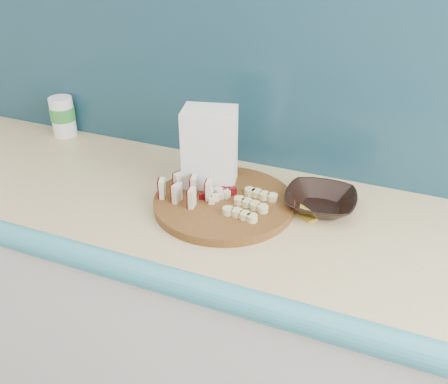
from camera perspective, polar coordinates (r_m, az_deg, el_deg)
The scene contains 10 objects.
kitchen_counter at distance 1.54m, azimuth 2.60°, elevation -17.01°, with size 2.20×0.63×0.91m.
backsplash at distance 1.39m, azimuth 7.50°, elevation 12.05°, with size 2.20×0.02×0.50m, color teal.
cutting_board at distance 1.28m, azimuth -0.00°, elevation -1.21°, with size 0.36×0.36×0.02m, color #4A2810.
apple_wedges at distance 1.29m, azimuth -3.97°, elevation 0.73°, with size 0.13×0.15×0.05m.
apple_chunks at distance 1.28m, azimuth -0.86°, elevation -0.15°, with size 0.06×0.06×0.02m.
banana_slices at distance 1.24m, azimuth 3.08°, elevation -1.40°, with size 0.11×0.14×0.02m.
brown_bowl at distance 1.29m, azimuth 10.96°, elevation -1.10°, with size 0.18×0.18×0.04m, color black.
flour_bag at distance 1.31m, azimuth -1.63°, elevation 4.69°, with size 0.14×0.10×0.23m, color silver.
canister at distance 1.75m, azimuth -17.94°, elevation 8.30°, with size 0.08×0.08×0.13m.
banana_peel at distance 1.32m, azimuth 5.74°, elevation -0.76°, with size 0.23×0.19×0.01m.
Camera 1 is at (0.44, 0.51, 1.59)m, focal length 40.00 mm.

